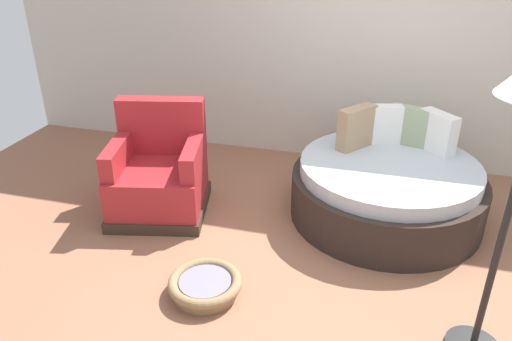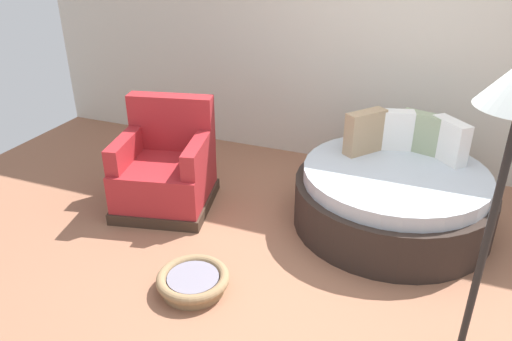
# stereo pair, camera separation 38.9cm
# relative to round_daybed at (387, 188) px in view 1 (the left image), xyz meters

# --- Properties ---
(ground_plane) EXTENTS (8.00, 8.00, 0.02)m
(ground_plane) POSITION_rel_round_daybed_xyz_m (-0.20, -0.89, -0.28)
(ground_plane) COLOR #936047
(back_wall) EXTENTS (8.00, 0.12, 2.76)m
(back_wall) POSITION_rel_round_daybed_xyz_m (-0.20, 1.15, 1.11)
(back_wall) COLOR beige
(back_wall) RESTS_ON ground_plane
(round_daybed) EXTENTS (1.62, 1.62, 0.88)m
(round_daybed) POSITION_rel_round_daybed_xyz_m (0.00, 0.00, 0.00)
(round_daybed) COLOR #2D231E
(round_daybed) RESTS_ON ground_plane
(red_armchair) EXTENTS (0.96, 0.96, 0.94)m
(red_armchair) POSITION_rel_round_daybed_xyz_m (-1.92, -0.41, 0.06)
(red_armchair) COLOR #38281E
(red_armchair) RESTS_ON ground_plane
(pet_basket) EXTENTS (0.51, 0.51, 0.13)m
(pet_basket) POSITION_rel_round_daybed_xyz_m (-1.14, -1.38, -0.20)
(pet_basket) COLOR #8E704C
(pet_basket) RESTS_ON ground_plane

